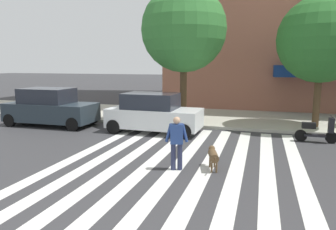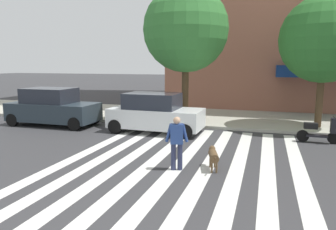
% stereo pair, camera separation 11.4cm
% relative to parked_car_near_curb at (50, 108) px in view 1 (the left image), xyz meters
% --- Properties ---
extents(ground_plane, '(160.00, 160.00, 0.00)m').
position_rel_parked_car_near_curb_xyz_m(ground_plane, '(7.82, -5.19, -0.93)').
color(ground_plane, '#353538').
extents(sidewalk_far, '(80.00, 6.00, 0.15)m').
position_rel_parked_car_near_curb_xyz_m(sidewalk_far, '(7.82, 4.44, -0.85)').
color(sidewalk_far, '#B2B1A0').
rests_on(sidewalk_far, ground_plane).
extents(crosswalk_stripes, '(7.65, 12.66, 0.01)m').
position_rel_parked_car_near_curb_xyz_m(crosswalk_stripes, '(8.07, -5.19, -0.93)').
color(crosswalk_stripes, silver).
rests_on(crosswalk_stripes, ground_plane).
extents(parked_car_near_curb, '(4.67, 2.03, 1.94)m').
position_rel_parked_car_near_curb_xyz_m(parked_car_near_curb, '(0.00, 0.00, 0.00)').
color(parked_car_near_curb, '#29353E').
rests_on(parked_car_near_curb, ground_plane).
extents(parked_car_behind_first, '(4.36, 2.05, 1.84)m').
position_rel_parked_car_near_curb_xyz_m(parked_car_behind_first, '(5.69, 0.00, -0.03)').
color(parked_car_behind_first, silver).
rests_on(parked_car_behind_first, ground_plane).
extents(parked_scooter, '(1.63, 0.50, 1.11)m').
position_rel_parked_car_near_curb_xyz_m(parked_scooter, '(12.71, 0.10, -0.45)').
color(parked_scooter, black).
rests_on(parked_scooter, ground_plane).
extents(street_tree_nearest, '(4.36, 4.36, 6.94)m').
position_rel_parked_car_near_curb_xyz_m(street_tree_nearest, '(6.55, 2.28, 3.97)').
color(street_tree_nearest, '#4C3823').
rests_on(street_tree_nearest, sidewalk_far).
extents(street_tree_middle, '(4.08, 4.08, 6.21)m').
position_rel_parked_car_near_curb_xyz_m(street_tree_middle, '(13.06, 2.85, 3.38)').
color(street_tree_middle, '#4C3823').
rests_on(street_tree_middle, sidewalk_far).
extents(pedestrian_dog_walker, '(0.70, 0.33, 1.64)m').
position_rel_parked_car_near_curb_xyz_m(pedestrian_dog_walker, '(8.12, -4.80, -0.00)').
color(pedestrian_dog_walker, '#282D4C').
rests_on(pedestrian_dog_walker, ground_plane).
extents(dog_on_leash, '(0.46, 1.09, 0.65)m').
position_rel_parked_car_near_curb_xyz_m(dog_on_leash, '(9.17, -4.44, -0.49)').
color(dog_on_leash, brown).
rests_on(dog_on_leash, ground_plane).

